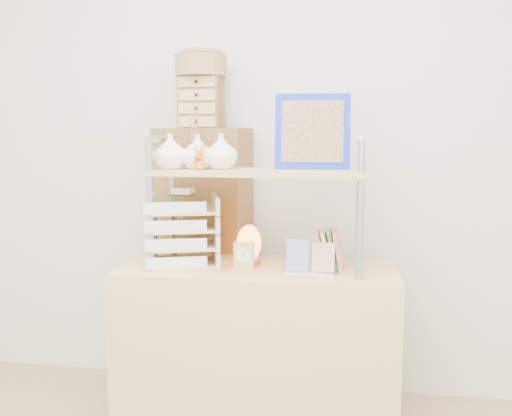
{
  "coord_description": "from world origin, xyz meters",
  "views": [
    {
      "loc": [
        0.41,
        -1.19,
        1.32
      ],
      "look_at": [
        -0.01,
        1.2,
        1.01
      ],
      "focal_mm": 40.0,
      "sensor_mm": 36.0,
      "label": 1
    }
  ],
  "objects_px": {
    "salt_lamp": "(249,244)",
    "cabinet": "(204,262)",
    "desk": "(258,350)",
    "letter_tray": "(184,234)"
  },
  "relations": [
    {
      "from": "letter_tray",
      "to": "salt_lamp",
      "type": "height_order",
      "value": "letter_tray"
    },
    {
      "from": "desk",
      "to": "letter_tray",
      "type": "relative_size",
      "value": 3.44
    },
    {
      "from": "desk",
      "to": "salt_lamp",
      "type": "distance_m",
      "value": 0.47
    },
    {
      "from": "cabinet",
      "to": "salt_lamp",
      "type": "bearing_deg",
      "value": -40.23
    },
    {
      "from": "cabinet",
      "to": "letter_tray",
      "type": "height_order",
      "value": "cabinet"
    },
    {
      "from": "salt_lamp",
      "to": "cabinet",
      "type": "bearing_deg",
      "value": 132.06
    },
    {
      "from": "desk",
      "to": "cabinet",
      "type": "height_order",
      "value": "cabinet"
    },
    {
      "from": "desk",
      "to": "salt_lamp",
      "type": "xyz_separation_m",
      "value": [
        -0.05,
        0.04,
        0.47
      ]
    },
    {
      "from": "letter_tray",
      "to": "salt_lamp",
      "type": "relative_size",
      "value": 1.97
    },
    {
      "from": "letter_tray",
      "to": "salt_lamp",
      "type": "bearing_deg",
      "value": 11.71
    }
  ]
}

